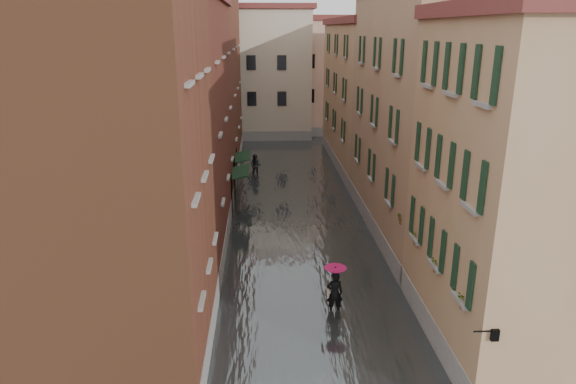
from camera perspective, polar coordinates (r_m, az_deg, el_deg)
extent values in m
plane|color=#57575A|center=(21.40, 3.09, -13.76)|extent=(120.00, 120.00, 0.00)
cube|color=#404647|center=(33.11, 0.78, -1.82)|extent=(10.00, 60.00, 0.20)
cube|color=brown|center=(17.51, -19.22, 1.27)|extent=(6.00, 8.00, 13.00)
cube|color=#55271A|center=(28.03, -13.17, 7.14)|extent=(6.00, 14.00, 12.50)
cube|color=brown|center=(42.64, -9.81, 11.84)|extent=(6.00, 16.00, 14.00)
cube|color=#9C7650|center=(19.29, 25.21, -0.32)|extent=(6.00, 8.00, 11.50)
cube|color=#9E8460|center=(29.00, 15.44, 7.82)|extent=(6.00, 14.00, 13.00)
cube|color=#9C7650|center=(43.45, 9.25, 10.31)|extent=(6.00, 16.00, 11.50)
cube|color=#C2B29A|center=(56.35, -4.01, 12.90)|extent=(12.00, 9.00, 13.00)
cube|color=#D3A794|center=(58.93, 5.03, 12.60)|extent=(10.00, 9.00, 12.00)
cube|color=black|center=(32.52, -5.31, 2.26)|extent=(1.09, 2.97, 0.31)
cylinder|color=black|center=(31.45, -6.26, -0.49)|extent=(0.06, 0.06, 2.80)
cylinder|color=black|center=(34.28, -6.00, 1.05)|extent=(0.06, 0.06, 2.80)
cube|color=black|center=(36.47, -5.07, 3.97)|extent=(1.09, 3.04, 0.31)
cylinder|color=black|center=(35.32, -5.91, 1.55)|extent=(0.06, 0.06, 2.80)
cylinder|color=black|center=(38.24, -5.70, 2.82)|extent=(0.06, 0.06, 2.80)
cylinder|color=black|center=(15.80, 20.95, -14.25)|extent=(0.60, 0.05, 0.05)
cube|color=black|center=(15.97, 21.93, -14.44)|extent=(0.22, 0.22, 0.35)
cube|color=beige|center=(15.97, 21.93, -14.44)|extent=(0.14, 0.14, 0.24)
cube|color=brown|center=(17.03, 19.11, -11.41)|extent=(0.22, 0.85, 0.18)
imported|color=#265926|center=(16.84, 19.26, -10.16)|extent=(0.59, 0.51, 0.66)
cube|color=brown|center=(19.13, 16.35, -7.82)|extent=(0.22, 0.85, 0.18)
imported|color=#265926|center=(18.95, 16.46, -6.68)|extent=(0.59, 0.51, 0.66)
cube|color=brown|center=(21.28, 14.22, -4.99)|extent=(0.22, 0.85, 0.18)
imported|color=#265926|center=(21.12, 14.30, -3.93)|extent=(0.59, 0.51, 0.66)
cube|color=brown|center=(23.21, 12.69, -2.94)|extent=(0.22, 0.85, 0.18)
imported|color=#265926|center=(23.07, 12.76, -1.96)|extent=(0.59, 0.51, 0.66)
imported|color=black|center=(21.28, 5.21, -11.13)|extent=(0.69, 0.47, 1.85)
cube|color=#B8AB99|center=(21.28, 4.43, -11.03)|extent=(0.08, 0.30, 0.38)
cylinder|color=black|center=(21.08, 5.24, -10.11)|extent=(0.02, 0.02, 1.00)
cone|color=#B50C4B|center=(20.82, 5.28, -8.73)|extent=(0.92, 0.92, 0.28)
imported|color=black|center=(40.32, -3.63, 2.94)|extent=(1.05, 0.92, 1.83)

